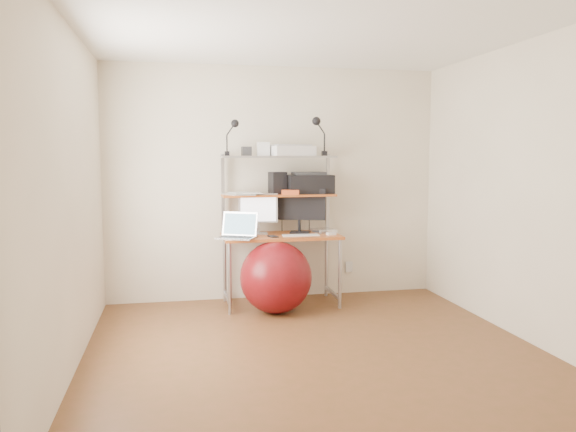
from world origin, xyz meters
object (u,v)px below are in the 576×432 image
Objects in this scene: monitor_silver at (258,211)px; laptop at (238,232)px; printer at (309,183)px; exercise_ball at (276,277)px; monitor_black at (299,207)px.

monitor_silver reaches higher than laptop.
exercise_ball is at bearing -136.16° from printer.
exercise_ball is (-0.44, -0.47, -0.90)m from printer.
monitor_silver is 0.44m from monitor_black.
laptop is at bearing -160.24° from printer.
monitor_black is 1.11× the size of printer.
monitor_black is 0.28m from printer.
printer is at bearing 52.35° from monitor_black.
exercise_ball is at bearing -67.33° from monitor_silver.
printer reaches higher than exercise_ball.
laptop is 0.98m from printer.
laptop is 0.58m from exercise_ball.
monitor_black is 0.76m from laptop.
exercise_ball is (-0.33, -0.39, -0.66)m from monitor_black.
monitor_black is at bearing 47.19° from laptop.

